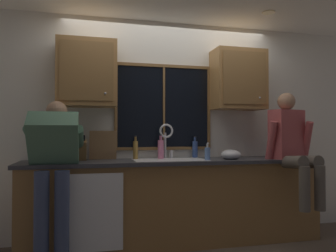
# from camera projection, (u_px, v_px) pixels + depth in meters

# --- Properties ---
(back_wall) EXTENTS (5.65, 0.12, 2.55)m
(back_wall) POSITION_uv_depth(u_px,v_px,m) (169.00, 128.00, 4.01)
(back_wall) COLOR silver
(back_wall) RESTS_ON floor
(ceiling_downlight_right) EXTENTS (0.14, 0.14, 0.01)m
(ceiling_downlight_right) POSITION_uv_depth(u_px,v_px,m) (269.00, 13.00, 3.63)
(ceiling_downlight_right) COLOR #FFEAB2
(window_glass) EXTENTS (1.10, 0.02, 0.95)m
(window_glass) POSITION_uv_depth(u_px,v_px,m) (164.00, 107.00, 3.94)
(window_glass) COLOR black
(window_frame_top) EXTENTS (1.17, 0.02, 0.04)m
(window_frame_top) POSITION_uv_depth(u_px,v_px,m) (164.00, 66.00, 3.94)
(window_frame_top) COLOR brown
(window_frame_bottom) EXTENTS (1.17, 0.02, 0.04)m
(window_frame_bottom) POSITION_uv_depth(u_px,v_px,m) (164.00, 148.00, 3.91)
(window_frame_bottom) COLOR brown
(window_frame_left) EXTENTS (0.03, 0.02, 0.95)m
(window_frame_left) POSITION_uv_depth(u_px,v_px,m) (116.00, 106.00, 3.79)
(window_frame_left) COLOR brown
(window_frame_right) EXTENTS (0.04, 0.02, 0.95)m
(window_frame_right) POSITION_uv_depth(u_px,v_px,m) (209.00, 108.00, 4.06)
(window_frame_right) COLOR brown
(window_mullion_center) EXTENTS (0.02, 0.02, 0.95)m
(window_mullion_center) POSITION_uv_depth(u_px,v_px,m) (164.00, 107.00, 3.92)
(window_mullion_center) COLOR brown
(lower_cabinet_run) EXTENTS (3.25, 0.58, 0.88)m
(lower_cabinet_run) POSITION_uv_depth(u_px,v_px,m) (176.00, 203.00, 3.66)
(lower_cabinet_run) COLOR olive
(lower_cabinet_run) RESTS_ON floor
(countertop) EXTENTS (3.31, 0.62, 0.04)m
(countertop) POSITION_uv_depth(u_px,v_px,m) (177.00, 161.00, 3.65)
(countertop) COLOR #38383D
(countertop) RESTS_ON lower_cabinet_run
(dishwasher_front) EXTENTS (0.60, 0.02, 0.74)m
(dishwasher_front) POSITION_uv_depth(u_px,v_px,m) (91.00, 213.00, 3.13)
(dishwasher_front) COLOR white
(upper_cabinet_left) EXTENTS (0.63, 0.36, 0.72)m
(upper_cabinet_left) POSITION_uv_depth(u_px,v_px,m) (87.00, 74.00, 3.57)
(upper_cabinet_left) COLOR #9E703D
(upper_cabinet_right) EXTENTS (0.63, 0.36, 0.72)m
(upper_cabinet_right) POSITION_uv_depth(u_px,v_px,m) (238.00, 80.00, 4.00)
(upper_cabinet_right) COLOR #9E703D
(sink) EXTENTS (0.80, 0.46, 0.21)m
(sink) POSITION_uv_depth(u_px,v_px,m) (170.00, 169.00, 3.64)
(sink) COLOR silver
(sink) RESTS_ON lower_cabinet_run
(faucet) EXTENTS (0.18, 0.09, 0.40)m
(faucet) POSITION_uv_depth(u_px,v_px,m) (167.00, 137.00, 3.82)
(faucet) COLOR silver
(faucet) RESTS_ON countertop
(person_standing) EXTENTS (0.53, 0.70, 1.54)m
(person_standing) POSITION_uv_depth(u_px,v_px,m) (54.00, 161.00, 3.06)
(person_standing) COLOR #384260
(person_standing) RESTS_ON floor
(person_sitting_on_counter) EXTENTS (0.54, 0.65, 1.26)m
(person_sitting_on_counter) POSITION_uv_depth(u_px,v_px,m) (292.00, 143.00, 3.70)
(person_sitting_on_counter) COLOR #595147
(person_sitting_on_counter) RESTS_ON countertop
(knife_block) EXTENTS (0.12, 0.18, 0.32)m
(knife_block) POSITION_uv_depth(u_px,v_px,m) (81.00, 150.00, 3.53)
(knife_block) COLOR brown
(knife_block) RESTS_ON countertop
(cutting_board) EXTENTS (0.30, 0.09, 0.32)m
(cutting_board) POSITION_uv_depth(u_px,v_px,m) (103.00, 145.00, 3.68)
(cutting_board) COLOR #997047
(cutting_board) RESTS_ON countertop
(mixing_bowl) EXTENTS (0.23, 0.23, 0.11)m
(mixing_bowl) POSITION_uv_depth(u_px,v_px,m) (231.00, 155.00, 3.70)
(mixing_bowl) COLOR silver
(mixing_bowl) RESTS_ON countertop
(soap_dispenser) EXTENTS (0.06, 0.07, 0.19)m
(soap_dispenser) POSITION_uv_depth(u_px,v_px,m) (207.00, 153.00, 3.59)
(soap_dispenser) COLOR #668CCC
(soap_dispenser) RESTS_ON countertop
(bottle_green_glass) EXTENTS (0.07, 0.07, 0.28)m
(bottle_green_glass) POSITION_uv_depth(u_px,v_px,m) (161.00, 149.00, 3.78)
(bottle_green_glass) COLOR pink
(bottle_green_glass) RESTS_ON countertop
(bottle_tall_clear) EXTENTS (0.06, 0.06, 0.27)m
(bottle_tall_clear) POSITION_uv_depth(u_px,v_px,m) (135.00, 149.00, 3.72)
(bottle_tall_clear) COLOR olive
(bottle_tall_clear) RESTS_ON countertop
(bottle_amber_small) EXTENTS (0.07, 0.07, 0.26)m
(bottle_amber_small) POSITION_uv_depth(u_px,v_px,m) (195.00, 149.00, 3.96)
(bottle_amber_small) COLOR #334C8C
(bottle_amber_small) RESTS_ON countertop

